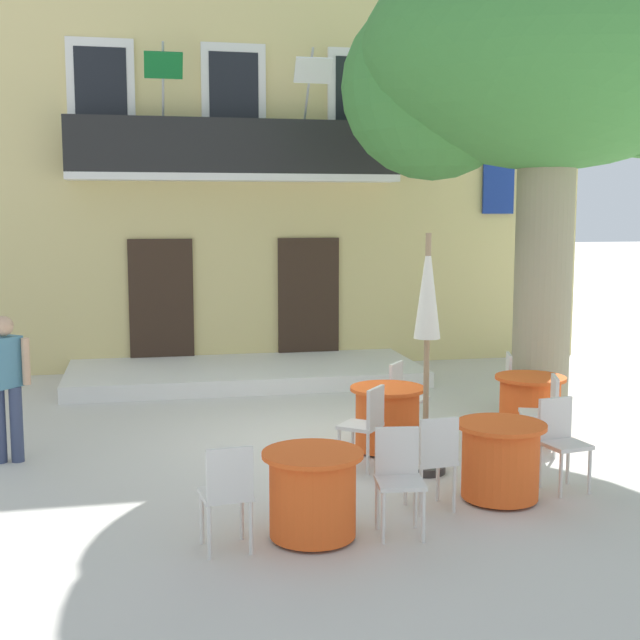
{
  "coord_description": "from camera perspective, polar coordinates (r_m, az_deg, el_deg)",
  "views": [
    {
      "loc": [
        -2.22,
        -9.9,
        2.77
      ],
      "look_at": [
        0.15,
        1.33,
        1.3
      ],
      "focal_mm": 47.71,
      "sensor_mm": 36.0,
      "label": 1
    }
  ],
  "objects": [
    {
      "name": "entrance_step_platform",
      "position": [
        14.05,
        -5.06,
        -3.58
      ],
      "size": [
        5.7,
        2.41,
        0.25
      ],
      "primitive_type": "cube",
      "color": "silver",
      "rests_on": "ground"
    },
    {
      "name": "building_facade",
      "position": [
        17.0,
        -6.51,
        10.56
      ],
      "size": [
        13.0,
        5.09,
        7.5
      ],
      "color": "#DBC67F",
      "rests_on": "ground"
    },
    {
      "name": "cafe_chair_front_1",
      "position": [
        8.9,
        15.85,
        -7.57
      ],
      "size": [
        0.46,
        0.46,
        0.91
      ],
      "color": "silver",
      "rests_on": "ground"
    },
    {
      "name": "cafe_chair_near_tree_0",
      "position": [
        9.21,
        3.14,
        -6.8
      ],
      "size": [
        0.56,
        0.56,
        0.91
      ],
      "color": "silver",
      "rests_on": "ground"
    },
    {
      "name": "ground_plane",
      "position": [
        10.52,
        0.68,
        -7.97
      ],
      "size": [
        120.0,
        120.0,
        0.0
      ],
      "primitive_type": "plane",
      "color": "beige"
    },
    {
      "name": "cafe_umbrella",
      "position": [
        8.94,
        7.21,
        0.15
      ],
      "size": [
        0.44,
        0.44,
        2.55
      ],
      "color": "#997A56",
      "rests_on": "ground"
    },
    {
      "name": "cafe_chair_near_tree_1",
      "position": [
        10.62,
        5.64,
        -4.92
      ],
      "size": [
        0.56,
        0.56,
        0.91
      ],
      "color": "silver",
      "rests_on": "ground"
    },
    {
      "name": "cafe_chair_front_0",
      "position": [
        8.01,
        7.63,
        -9.02
      ],
      "size": [
        0.44,
        0.44,
        0.91
      ],
      "color": "silver",
      "rests_on": "ground"
    },
    {
      "name": "cafe_table_near_tree",
      "position": [
        9.94,
        4.53,
        -6.57
      ],
      "size": [
        0.86,
        0.86,
        0.76
      ],
      "color": "#EA561E",
      "rests_on": "ground"
    },
    {
      "name": "cafe_chair_far_side_1",
      "position": [
        11.53,
        13.04,
        -4.1
      ],
      "size": [
        0.5,
        0.5,
        0.91
      ],
      "color": "silver",
      "rests_on": "ground"
    },
    {
      "name": "cafe_chair_far_side_0",
      "position": [
        10.1,
        14.85,
        -5.78
      ],
      "size": [
        0.51,
        0.51,
        0.91
      ],
      "color": "silver",
      "rests_on": "ground"
    },
    {
      "name": "plane_tree",
      "position": [
        12.15,
        14.75,
        16.14
      ],
      "size": [
        5.2,
        4.57,
        6.37
      ],
      "color": "gray",
      "rests_on": "ground"
    },
    {
      "name": "cafe_table_far_side",
      "position": [
        10.84,
        13.89,
        -5.59
      ],
      "size": [
        0.86,
        0.86,
        0.76
      ],
      "color": "#EA561E",
      "rests_on": "ground"
    },
    {
      "name": "cafe_chair_middle_1",
      "position": [
        7.06,
        -6.24,
        -11.26
      ],
      "size": [
        0.44,
        0.44,
        0.91
      ],
      "color": "silver",
      "rests_on": "ground"
    },
    {
      "name": "cafe_table_middle",
      "position": [
        7.35,
        -0.5,
        -11.58
      ],
      "size": [
        0.86,
        0.86,
        0.76
      ],
      "color": "#EA561E",
      "rests_on": "ground"
    },
    {
      "name": "cafe_chair_middle_0",
      "position": [
        7.47,
        5.29,
        -10.19
      ],
      "size": [
        0.45,
        0.45,
        0.91
      ],
      "color": "silver",
      "rests_on": "ground"
    },
    {
      "name": "cafe_table_front",
      "position": [
        8.46,
        12.01,
        -9.2
      ],
      "size": [
        0.86,
        0.86,
        0.76
      ],
      "color": "#EA561E",
      "rests_on": "ground"
    },
    {
      "name": "pedestrian_near_entrance",
      "position": [
        9.98,
        -20.32,
        -3.82
      ],
      "size": [
        0.53,
        0.4,
        1.64
      ],
      "color": "#384260",
      "rests_on": "ground"
    }
  ]
}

